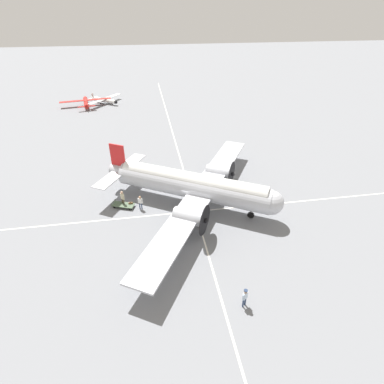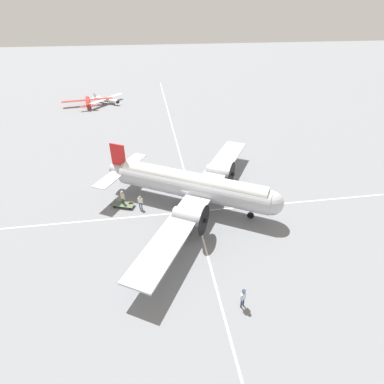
{
  "view_description": "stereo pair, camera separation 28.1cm",
  "coord_description": "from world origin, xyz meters",
  "px_view_note": "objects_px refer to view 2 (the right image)",
  "views": [
    {
      "loc": [
        -4.38,
        -26.96,
        19.03
      ],
      "look_at": [
        0.0,
        0.0,
        1.66
      ],
      "focal_mm": 28.0,
      "sensor_mm": 36.0,
      "label": 1
    },
    {
      "loc": [
        -4.1,
        -27.0,
        19.03
      ],
      "look_at": [
        0.0,
        0.0,
        1.66
      ],
      "focal_mm": 28.0,
      "sensor_mm": 36.0,
      "label": 2
    }
  ],
  "objects_px": {
    "light_aircraft_distant": "(88,102)",
    "airliner_main": "(196,186)",
    "light_aircraft_taxiing": "(107,100)",
    "passenger_boarding": "(140,201)",
    "baggage_cart": "(123,204)",
    "ramp_agent": "(123,197)",
    "crew_foreground": "(243,297)",
    "suitcase_near_door": "(131,204)"
  },
  "relations": [
    {
      "from": "light_aircraft_distant",
      "to": "passenger_boarding",
      "type": "bearing_deg",
      "value": -174.82
    },
    {
      "from": "crew_foreground",
      "to": "ramp_agent",
      "type": "height_order",
      "value": "ramp_agent"
    },
    {
      "from": "airliner_main",
      "to": "crew_foreground",
      "type": "xyz_separation_m",
      "value": [
        1.34,
        -13.35,
        -1.44
      ]
    },
    {
      "from": "light_aircraft_distant",
      "to": "light_aircraft_taxiing",
      "type": "relative_size",
      "value": 1.27
    },
    {
      "from": "airliner_main",
      "to": "suitcase_near_door",
      "type": "distance_m",
      "value": 7.47
    },
    {
      "from": "passenger_boarding",
      "to": "ramp_agent",
      "type": "distance_m",
      "value": 2.14
    },
    {
      "from": "light_aircraft_distant",
      "to": "light_aircraft_taxiing",
      "type": "distance_m",
      "value": 4.0
    },
    {
      "from": "crew_foreground",
      "to": "passenger_boarding",
      "type": "distance_m",
      "value": 15.45
    },
    {
      "from": "baggage_cart",
      "to": "airliner_main",
      "type": "bearing_deg",
      "value": 12.96
    },
    {
      "from": "suitcase_near_door",
      "to": "ramp_agent",
      "type": "bearing_deg",
      "value": 162.71
    },
    {
      "from": "airliner_main",
      "to": "light_aircraft_taxiing",
      "type": "xyz_separation_m",
      "value": [
        -13.11,
        41.96,
        -1.71
      ]
    },
    {
      "from": "suitcase_near_door",
      "to": "light_aircraft_taxiing",
      "type": "xyz_separation_m",
      "value": [
        -6.06,
        40.95,
        0.55
      ]
    },
    {
      "from": "crew_foreground",
      "to": "suitcase_near_door",
      "type": "xyz_separation_m",
      "value": [
        -8.39,
        14.35,
        -0.82
      ]
    },
    {
      "from": "crew_foreground",
      "to": "light_aircraft_taxiing",
      "type": "distance_m",
      "value": 57.16
    },
    {
      "from": "light_aircraft_distant",
      "to": "ramp_agent",
      "type": "bearing_deg",
      "value": -177.03
    },
    {
      "from": "ramp_agent",
      "to": "light_aircraft_taxiing",
      "type": "bearing_deg",
      "value": 147.93
    },
    {
      "from": "light_aircraft_distant",
      "to": "baggage_cart",
      "type": "bearing_deg",
      "value": -177.12
    },
    {
      "from": "passenger_boarding",
      "to": "light_aircraft_distant",
      "type": "xyz_separation_m",
      "value": [
        -11.02,
        40.67,
        -0.17
      ]
    },
    {
      "from": "airliner_main",
      "to": "ramp_agent",
      "type": "bearing_deg",
      "value": -158.44
    },
    {
      "from": "light_aircraft_taxiing",
      "to": "airliner_main",
      "type": "bearing_deg",
      "value": -36.02
    },
    {
      "from": "crew_foreground",
      "to": "light_aircraft_taxiing",
      "type": "height_order",
      "value": "light_aircraft_taxiing"
    },
    {
      "from": "crew_foreground",
      "to": "baggage_cart",
      "type": "bearing_deg",
      "value": 90.32
    },
    {
      "from": "suitcase_near_door",
      "to": "baggage_cart",
      "type": "relative_size",
      "value": 0.21
    },
    {
      "from": "ramp_agent",
      "to": "suitcase_near_door",
      "type": "height_order",
      "value": "ramp_agent"
    },
    {
      "from": "airliner_main",
      "to": "crew_foreground",
      "type": "distance_m",
      "value": 13.49
    },
    {
      "from": "suitcase_near_door",
      "to": "baggage_cart",
      "type": "bearing_deg",
      "value": -178.46
    },
    {
      "from": "airliner_main",
      "to": "light_aircraft_distant",
      "type": "distance_m",
      "value": 44.35
    },
    {
      "from": "crew_foreground",
      "to": "light_aircraft_distant",
      "type": "height_order",
      "value": "light_aircraft_distant"
    },
    {
      "from": "baggage_cart",
      "to": "light_aircraft_distant",
      "type": "height_order",
      "value": "light_aircraft_distant"
    },
    {
      "from": "crew_foreground",
      "to": "baggage_cart",
      "type": "height_order",
      "value": "crew_foreground"
    },
    {
      "from": "airliner_main",
      "to": "baggage_cart",
      "type": "xyz_separation_m",
      "value": [
        -7.86,
        0.98,
        -2.24
      ]
    },
    {
      "from": "crew_foreground",
      "to": "ramp_agent",
      "type": "relative_size",
      "value": 0.93
    },
    {
      "from": "ramp_agent",
      "to": "light_aircraft_taxiing",
      "type": "distance_m",
      "value": 41.04
    },
    {
      "from": "baggage_cart",
      "to": "light_aircraft_taxiing",
      "type": "height_order",
      "value": "light_aircraft_taxiing"
    },
    {
      "from": "passenger_boarding",
      "to": "baggage_cart",
      "type": "xyz_separation_m",
      "value": [
        -1.9,
        0.71,
        -0.74
      ]
    },
    {
      "from": "airliner_main",
      "to": "crew_foreground",
      "type": "bearing_deg",
      "value": -53.66
    },
    {
      "from": "suitcase_near_door",
      "to": "light_aircraft_distant",
      "type": "bearing_deg",
      "value": 103.96
    },
    {
      "from": "light_aircraft_distant",
      "to": "airliner_main",
      "type": "bearing_deg",
      "value": -167.45
    },
    {
      "from": "suitcase_near_door",
      "to": "baggage_cart",
      "type": "distance_m",
      "value": 0.81
    },
    {
      "from": "ramp_agent",
      "to": "baggage_cart",
      "type": "relative_size",
      "value": 0.71
    },
    {
      "from": "light_aircraft_taxiing",
      "to": "baggage_cart",
      "type": "bearing_deg",
      "value": -46.07
    },
    {
      "from": "ramp_agent",
      "to": "light_aircraft_distant",
      "type": "relative_size",
      "value": 0.17
    }
  ]
}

